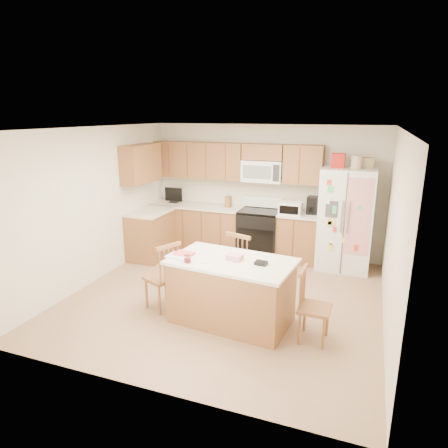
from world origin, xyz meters
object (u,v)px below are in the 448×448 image
at_px(windsor_chair_back, 243,266).
at_px(windsor_chair_right, 313,307).
at_px(refrigerator, 346,218).
at_px(island, 232,291).
at_px(windsor_chair_left, 163,277).
at_px(stove, 260,233).

xyz_separation_m(windsor_chair_back, windsor_chair_right, (1.15, -0.87, -0.05)).
distance_m(refrigerator, island, 2.85).
bearing_deg(refrigerator, windsor_chair_left, -132.16).
bearing_deg(windsor_chair_right, stove, 117.62).
bearing_deg(windsor_chair_right, refrigerator, 86.29).
xyz_separation_m(island, windsor_chair_right, (1.07, -0.10, -0.01)).
bearing_deg(windsor_chair_left, windsor_chair_right, -3.04).
bearing_deg(windsor_chair_left, island, -0.83).
bearing_deg(windsor_chair_left, refrigerator, 47.84).
relative_size(refrigerator, island, 1.19).
bearing_deg(refrigerator, stove, 177.70).
bearing_deg(windsor_chair_back, island, -84.08).
xyz_separation_m(stove, windsor_chair_back, (0.25, -1.81, 0.01)).
height_order(refrigerator, windsor_chair_left, refrigerator).
relative_size(stove, windsor_chair_back, 1.10).
bearing_deg(stove, windsor_chair_back, -82.22).
relative_size(island, windsor_chair_left, 1.72).
distance_m(stove, island, 2.60).
bearing_deg(refrigerator, windsor_chair_right, -93.71).
relative_size(island, windsor_chair_back, 1.66).
xyz_separation_m(stove, island, (0.33, -2.58, -0.03)).
distance_m(stove, windsor_chair_back, 1.82).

